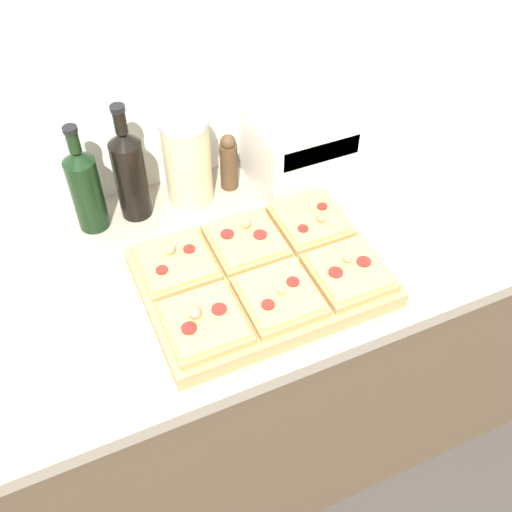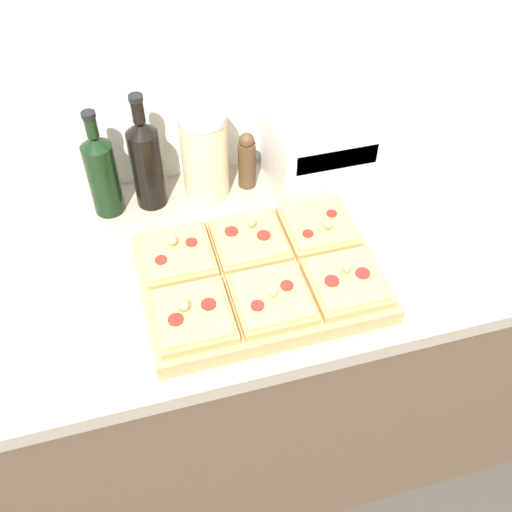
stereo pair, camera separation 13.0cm
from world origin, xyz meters
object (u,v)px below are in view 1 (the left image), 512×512
(pepper_mill, at_px, (229,162))
(toaster_oven, at_px, (301,148))
(wine_bottle, at_px, (130,173))
(cutting_board, at_px, (262,278))
(grain_jar_tall, at_px, (188,160))
(olive_oil_bottle, at_px, (86,188))

(pepper_mill, distance_m, toaster_oven, 0.19)
(pepper_mill, height_order, toaster_oven, toaster_oven)
(wine_bottle, height_order, toaster_oven, wine_bottle)
(cutting_board, relative_size, toaster_oven, 1.87)
(grain_jar_tall, xyz_separation_m, pepper_mill, (0.11, -0.00, -0.04))
(pepper_mill, bearing_deg, toaster_oven, -13.44)
(cutting_board, relative_size, grain_jar_tall, 2.17)
(pepper_mill, bearing_deg, wine_bottle, 180.00)
(cutting_board, relative_size, olive_oil_bottle, 1.83)
(cutting_board, height_order, olive_oil_bottle, olive_oil_bottle)
(grain_jar_tall, height_order, pepper_mill, grain_jar_tall)
(cutting_board, distance_m, pepper_mill, 0.35)
(cutting_board, height_order, pepper_mill, pepper_mill)
(grain_jar_tall, bearing_deg, toaster_oven, -8.56)
(wine_bottle, xyz_separation_m, toaster_oven, (0.43, -0.04, -0.03))
(olive_oil_bottle, distance_m, toaster_oven, 0.54)
(cutting_board, bearing_deg, olive_oil_bottle, 130.70)
(grain_jar_tall, bearing_deg, pepper_mill, -0.00)
(olive_oil_bottle, xyz_separation_m, toaster_oven, (0.54, -0.04, -0.02))
(cutting_board, bearing_deg, grain_jar_tall, 97.30)
(grain_jar_tall, relative_size, toaster_oven, 0.86)
(pepper_mill, relative_size, toaster_oven, 0.58)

